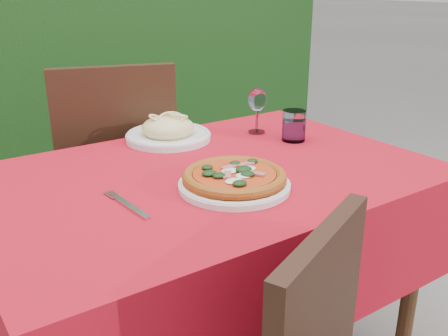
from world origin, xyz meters
TOP-DOWN VIEW (x-y plane):
  - hedge at (0.00, 1.55)m, footprint 3.20×0.55m
  - dining_table at (0.00, 0.00)m, footprint 1.26×0.86m
  - chair_far at (-0.02, 0.64)m, footprint 0.55×0.55m
  - pizza_plate at (-0.01, -0.15)m, footprint 0.33×0.33m
  - pasta_plate at (0.05, 0.33)m, footprint 0.29×0.29m
  - water_glass at (0.39, 0.08)m, footprint 0.08×0.08m
  - wine_glass at (0.35, 0.22)m, footprint 0.07×0.07m
  - fork at (-0.29, -0.11)m, footprint 0.04×0.21m

SIDE VIEW (x-z plane):
  - chair_far at x=-0.02m, z-range 0.07..1.05m
  - dining_table at x=0.00m, z-range 0.22..0.97m
  - fork at x=-0.29m, z-range 0.75..0.75m
  - pizza_plate at x=-0.01m, z-range 0.75..0.80m
  - pasta_plate at x=0.05m, z-range 0.74..0.82m
  - water_glass at x=0.39m, z-range 0.74..0.85m
  - wine_glass at x=0.35m, z-range 0.78..0.94m
  - hedge at x=0.00m, z-range 0.03..1.81m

